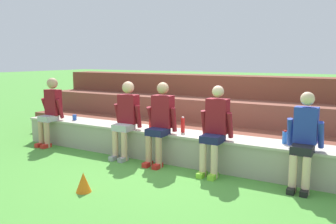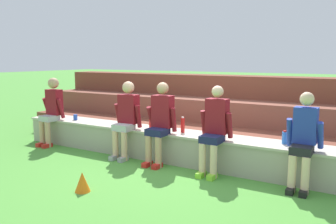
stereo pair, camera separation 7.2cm
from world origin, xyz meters
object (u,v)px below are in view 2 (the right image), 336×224
object	(u,v)px
plastic_cup_middle	(123,122)
water_bottle_center_gap	(151,124)
person_left_of_center	(126,117)
person_far_right	(303,139)
person_center	(160,121)
sports_cone	(82,182)
plastic_cup_left_end	(75,117)
person_far_left	(52,109)
person_right_of_center	(214,128)
water_bottle_near_left	(284,138)
water_bottle_mid_left	(183,125)

from	to	relation	value
plastic_cup_middle	water_bottle_center_gap	bearing A→B (deg)	-1.49
person_left_of_center	person_far_right	bearing A→B (deg)	-0.25
person_center	sports_cone	bearing A→B (deg)	-97.73
person_left_of_center	water_bottle_center_gap	world-z (taller)	person_left_of_center
plastic_cup_middle	plastic_cup_left_end	size ratio (longest dim) A/B	1.03
sports_cone	plastic_cup_left_end	bearing A→B (deg)	136.99
person_far_left	person_right_of_center	xyz separation A→B (m)	(3.76, 0.00, -0.03)
water_bottle_center_gap	plastic_cup_left_end	world-z (taller)	water_bottle_center_gap
person_center	water_bottle_near_left	distance (m)	2.08
person_far_right	sports_cone	bearing A→B (deg)	-147.11
person_right_of_center	person_center	bearing A→B (deg)	179.51
water_bottle_near_left	sports_cone	world-z (taller)	water_bottle_near_left
person_right_of_center	person_far_right	size ratio (longest dim) A/B	1.03
person_far_left	water_bottle_mid_left	distance (m)	3.03
water_bottle_mid_left	sports_cone	world-z (taller)	water_bottle_mid_left
water_bottle_center_gap	plastic_cup_middle	world-z (taller)	water_bottle_center_gap
plastic_cup_middle	sports_cone	distance (m)	2.19
water_bottle_center_gap	sports_cone	xyz separation A→B (m)	(0.15, -1.95, -0.50)
person_center	water_bottle_center_gap	distance (m)	0.48
person_far_left	person_center	distance (m)	2.73
person_center	plastic_cup_middle	size ratio (longest dim) A/B	11.88
water_bottle_mid_left	person_far_right	bearing A→B (deg)	-8.25
person_right_of_center	water_bottle_near_left	size ratio (longest dim) A/B	6.74
plastic_cup_middle	plastic_cup_left_end	world-z (taller)	plastic_cup_middle
person_left_of_center	water_bottle_mid_left	distance (m)	1.08
water_bottle_near_left	sports_cone	size ratio (longest dim) A/B	0.75
person_center	water_bottle_near_left	size ratio (longest dim) A/B	6.82
water_bottle_near_left	water_bottle_center_gap	bearing A→B (deg)	-178.05
person_left_of_center	person_right_of_center	xyz separation A→B (m)	(1.78, -0.02, -0.03)
person_far_left	person_far_right	distance (m)	5.10
person_right_of_center	water_bottle_mid_left	xyz separation A→B (m)	(-0.74, 0.31, -0.08)
person_center	person_far_right	xyz separation A→B (m)	(2.37, 0.00, -0.04)
person_far_right	water_bottle_mid_left	size ratio (longest dim) A/B	4.91
person_far_left	water_bottle_center_gap	bearing A→B (deg)	6.83
person_center	person_far_right	bearing A→B (deg)	0.01
person_right_of_center	water_bottle_mid_left	bearing A→B (deg)	157.21
water_bottle_mid_left	person_left_of_center	bearing A→B (deg)	-164.43
person_far_right	water_bottle_mid_left	bearing A→B (deg)	171.75
person_right_of_center	water_bottle_center_gap	world-z (taller)	person_right_of_center
person_far_left	person_center	size ratio (longest dim) A/B	1.00
sports_cone	person_far_right	bearing A→B (deg)	32.89
plastic_cup_middle	sports_cone	size ratio (longest dim) A/B	0.43
plastic_cup_left_end	sports_cone	bearing A→B (deg)	-43.01
person_center	water_bottle_center_gap	xyz separation A→B (m)	(-0.38, 0.27, -0.13)
person_far_left	plastic_cup_middle	size ratio (longest dim) A/B	11.89
sports_cone	person_right_of_center	bearing A→B (deg)	53.12
water_bottle_mid_left	sports_cone	bearing A→B (deg)	-104.51
person_far_left	person_right_of_center	world-z (taller)	person_far_left
person_right_of_center	sports_cone	distance (m)	2.18
person_far_left	person_left_of_center	distance (m)	1.98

